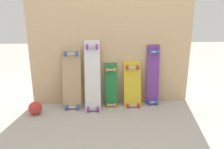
# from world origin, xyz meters

# --- Properties ---
(ground_plane) EXTENTS (12.00, 12.00, 0.00)m
(ground_plane) POSITION_xyz_m (0.00, 0.00, 0.00)
(ground_plane) COLOR #B2AAA0
(plywood_wall_panel) EXTENTS (2.13, 0.04, 1.67)m
(plywood_wall_panel) POSITION_xyz_m (0.00, 0.07, 0.84)
(plywood_wall_panel) COLOR tan
(plywood_wall_panel) RESTS_ON ground
(skateboard_natural) EXTENTS (0.24, 0.25, 0.85)m
(skateboard_natural) POSITION_xyz_m (-0.52, -0.06, 0.36)
(skateboard_natural) COLOR tan
(skateboard_natural) RESTS_ON ground
(skateboard_white) EXTENTS (0.20, 0.33, 0.93)m
(skateboard_white) POSITION_xyz_m (-0.25, -0.10, 0.40)
(skateboard_white) COLOR silver
(skateboard_white) RESTS_ON ground
(skateboard_green) EXTENTS (0.16, 0.19, 0.64)m
(skateboard_green) POSITION_xyz_m (-0.01, -0.03, 0.25)
(skateboard_green) COLOR #1E7238
(skateboard_green) RESTS_ON ground
(skateboard_yellow) EXTENTS (0.23, 0.24, 0.66)m
(skateboard_yellow) POSITION_xyz_m (0.27, -0.06, 0.26)
(skateboard_yellow) COLOR gold
(skateboard_yellow) RESTS_ON ground
(skateboard_purple) EXTENTS (0.17, 0.17, 0.86)m
(skateboard_purple) POSITION_xyz_m (0.56, -0.02, 0.37)
(skateboard_purple) COLOR #6B338C
(skateboard_purple) RESTS_ON ground
(rubber_ball) EXTENTS (0.16, 0.16, 0.16)m
(rubber_ball) POSITION_xyz_m (-0.96, -0.26, 0.08)
(rubber_ball) COLOR red
(rubber_ball) RESTS_ON ground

